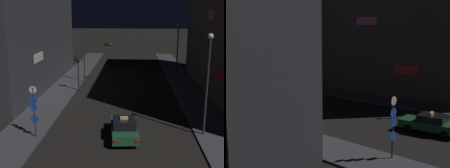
# 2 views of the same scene
# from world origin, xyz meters

# --- Properties ---
(sidewalk_left) EXTENTS (3.38, 53.40, 0.14)m
(sidewalk_left) POSITION_xyz_m (-7.20, 24.70, 0.07)
(sidewalk_left) COLOR #424247
(sidewalk_left) RESTS_ON ground_plane
(sidewalk_right) EXTENTS (3.38, 53.40, 0.14)m
(sidewalk_right) POSITION_xyz_m (7.20, 24.70, 0.07)
(sidewalk_right) COLOR #424247
(sidewalk_right) RESTS_ON ground_plane
(taxi) EXTENTS (2.23, 4.60, 1.62)m
(taxi) POSITION_xyz_m (0.31, 7.67, 0.74)
(taxi) COLOR #1E512D
(taxi) RESTS_ON ground_plane
(traffic_light_overhead) EXTENTS (3.52, 0.42, 5.17)m
(traffic_light_overhead) POSITION_xyz_m (-3.96, 24.48, 3.72)
(traffic_light_overhead) COLOR #2D2D33
(traffic_light_overhead) RESTS_ON ground_plane
(traffic_light_left_kerb) EXTENTS (0.80, 0.42, 3.90)m
(traffic_light_left_kerb) POSITION_xyz_m (-5.26, 20.25, 2.78)
(traffic_light_left_kerb) COLOR #2D2D33
(traffic_light_left_kerb) RESTS_ON ground_plane
(sign_pole_left) EXTENTS (0.61, 0.10, 3.74)m
(sign_pole_left) POSITION_xyz_m (-6.01, 7.07, 2.25)
(sign_pole_left) COLOR #2D2D33
(sign_pole_left) RESTS_ON sidewalk_left
(street_lamp_near_block) EXTENTS (0.40, 0.40, 7.32)m
(street_lamp_near_block) POSITION_xyz_m (6.11, 8.38, 4.59)
(street_lamp_near_block) COLOR #2D2D33
(street_lamp_near_block) RESTS_ON sidewalk_right
(street_lamp_far_block) EXTENTS (0.37, 0.37, 7.23)m
(street_lamp_far_block) POSITION_xyz_m (6.55, 26.51, 4.40)
(street_lamp_far_block) COLOR #2D2D33
(street_lamp_far_block) RESTS_ON sidewalk_right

